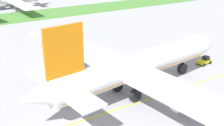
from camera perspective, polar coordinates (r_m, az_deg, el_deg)
ground_plane at (r=66.57m, az=9.99°, el=-6.68°), size 600.00×600.00×0.00m
apron_taxi_line at (r=67.10m, az=9.53°, el=-6.40°), size 280.00×0.36×0.01m
grass_median_strip at (r=150.47m, az=-15.70°, el=9.17°), size 320.00×24.00×0.10m
airliner_foreground at (r=64.93m, az=4.70°, el=-0.79°), size 54.87×86.75×19.15m
pushback_tug at (r=87.41m, az=18.03°, el=0.46°), size 6.34×3.04×2.27m
ground_crew_marshaller_front at (r=66.27m, az=17.78°, el=-6.60°), size 0.51×0.46×1.70m
ground_crew_wingwalker_starboard at (r=59.41m, az=20.83°, el=-10.63°), size 0.45×0.49×1.63m
service_truck_baggage_loader at (r=109.47m, az=-11.90°, el=5.72°), size 5.66×3.05×3.13m
parked_airliner_far_right at (r=169.83m, az=-19.65°, el=11.81°), size 39.77×62.14×14.50m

